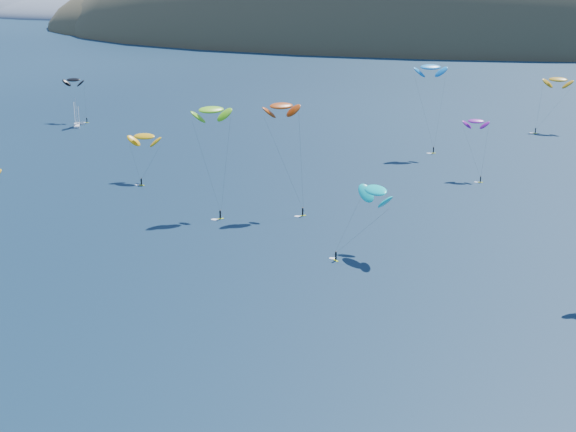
# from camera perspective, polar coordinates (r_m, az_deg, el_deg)

# --- Properties ---
(island) EXTENTS (730.00, 300.00, 210.00)m
(island) POSITION_cam_1_polar(r_m,az_deg,el_deg) (633.67, 12.40, 11.43)
(island) COLOR #3D3526
(island) RESTS_ON ground
(headland) EXTENTS (460.00, 250.00, 60.00)m
(headland) POSITION_cam_1_polar(r_m,az_deg,el_deg) (952.69, -18.92, 13.45)
(headland) COLOR slate
(headland) RESTS_ON ground
(sailboat) EXTENTS (8.53, 8.17, 10.21)m
(sailboat) POSITION_cam_1_polar(r_m,az_deg,el_deg) (296.84, -14.79, 6.34)
(sailboat) COLOR silver
(sailboat) RESTS_ON ground
(kitesurfer_1) EXTENTS (9.26, 9.69, 14.23)m
(kitesurfer_1) POSITION_cam_1_polar(r_m,az_deg,el_deg) (220.54, -10.18, 5.59)
(kitesurfer_1) COLOR #EBFF1C
(kitesurfer_1) RESTS_ON ground
(kitesurfer_3) EXTENTS (10.22, 13.35, 26.60)m
(kitesurfer_3) POSITION_cam_1_polar(r_m,az_deg,el_deg) (188.97, -5.48, 7.51)
(kitesurfer_3) COLOR #EBFF1C
(kitesurfer_3) RESTS_ON ground
(kitesurfer_4) EXTENTS (10.86, 7.67, 28.76)m
(kitesurfer_4) POSITION_cam_1_polar(r_m,az_deg,el_deg) (249.90, 10.10, 10.38)
(kitesurfer_4) COLOR #EBFF1C
(kitesurfer_4) RESTS_ON ground
(kitesurfer_5) EXTENTS (12.41, 14.06, 15.70)m
(kitesurfer_5) POSITION_cam_1_polar(r_m,az_deg,el_deg) (163.49, 6.25, 1.83)
(kitesurfer_5) COLOR #EBFF1C
(kitesurfer_5) RESTS_ON ground
(kitesurfer_6) EXTENTS (6.93, 9.46, 17.05)m
(kitesurfer_6) POSITION_cam_1_polar(r_m,az_deg,el_deg) (225.60, 13.23, 6.57)
(kitesurfer_6) COLOR #EBFF1C
(kitesurfer_6) RESTS_ON ground
(kitesurfer_9) EXTENTS (12.05, 11.02, 27.17)m
(kitesurfer_9) POSITION_cam_1_polar(r_m,az_deg,el_deg) (188.98, -0.47, 7.82)
(kitesurfer_9) COLOR #EBFF1C
(kitesurfer_9) RESTS_ON ground
(kitesurfer_11) EXTENTS (12.61, 12.51, 20.02)m
(kitesurfer_11) POSITION_cam_1_polar(r_m,az_deg,el_deg) (295.38, 18.65, 9.18)
(kitesurfer_11) COLOR #EBFF1C
(kitesurfer_11) RESTS_ON ground
(kitesurfer_12) EXTENTS (11.02, 6.65, 16.98)m
(kitesurfer_12) POSITION_cam_1_polar(r_m,az_deg,el_deg) (307.14, -15.02, 9.33)
(kitesurfer_12) COLOR #EBFF1C
(kitesurfer_12) RESTS_ON ground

